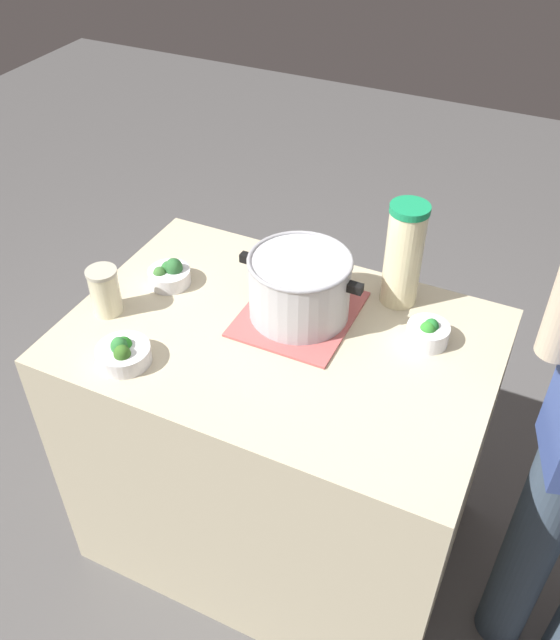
# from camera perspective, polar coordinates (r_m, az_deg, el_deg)

# --- Properties ---
(ground_plane) EXTENTS (8.00, 8.00, 0.00)m
(ground_plane) POSITION_cam_1_polar(r_m,az_deg,el_deg) (2.49, 0.00, -17.12)
(ground_plane) COLOR #535151
(counter_slab) EXTENTS (1.13, 0.76, 0.91)m
(counter_slab) POSITION_cam_1_polar(r_m,az_deg,el_deg) (2.12, 0.00, -10.46)
(counter_slab) COLOR #BDB191
(counter_slab) RESTS_ON ground_plane
(dish_cloth) EXTENTS (0.29, 0.34, 0.01)m
(dish_cloth) POSITION_cam_1_polar(r_m,az_deg,el_deg) (1.86, 1.60, 0.53)
(dish_cloth) COLOR #AE5352
(dish_cloth) RESTS_ON counter_slab
(cooking_pot) EXTENTS (0.35, 0.28, 0.18)m
(cooking_pot) POSITION_cam_1_polar(r_m,az_deg,el_deg) (1.80, 1.65, 2.90)
(cooking_pot) COLOR #B7B7BC
(cooking_pot) RESTS_ON dish_cloth
(lemonade_pitcher) EXTENTS (0.11, 0.11, 0.30)m
(lemonade_pitcher) POSITION_cam_1_polar(r_m,az_deg,el_deg) (1.85, 10.34, 5.42)
(lemonade_pitcher) COLOR beige
(lemonade_pitcher) RESTS_ON counter_slab
(mason_jar) EXTENTS (0.08, 0.08, 0.14)m
(mason_jar) POSITION_cam_1_polar(r_m,az_deg,el_deg) (1.89, -14.48, 2.37)
(mason_jar) COLOR beige
(mason_jar) RESTS_ON counter_slab
(broccoli_bowl_front) EXTENTS (0.12, 0.12, 0.08)m
(broccoli_bowl_front) POSITION_cam_1_polar(r_m,az_deg,el_deg) (1.98, -9.26, 3.79)
(broccoli_bowl_front) COLOR silver
(broccoli_bowl_front) RESTS_ON counter_slab
(broccoli_bowl_center) EXTENTS (0.14, 0.14, 0.08)m
(broccoli_bowl_center) POSITION_cam_1_polar(r_m,az_deg,el_deg) (1.75, -13.02, -2.73)
(broccoli_bowl_center) COLOR silver
(broccoli_bowl_center) RESTS_ON counter_slab
(broccoli_bowl_back) EXTENTS (0.11, 0.11, 0.07)m
(broccoli_bowl_back) POSITION_cam_1_polar(r_m,az_deg,el_deg) (1.80, 12.30, -1.07)
(broccoli_bowl_back) COLOR silver
(broccoli_bowl_back) RESTS_ON counter_slab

